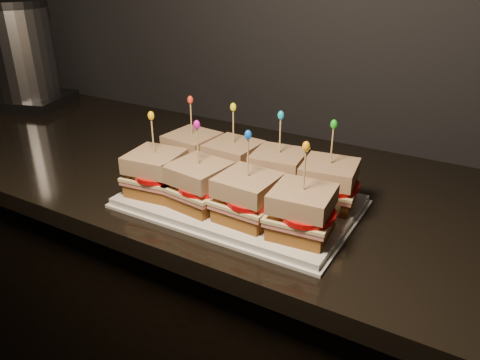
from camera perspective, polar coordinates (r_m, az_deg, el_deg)
The scene contains 64 objects.
cabinet at distance 1.39m, azimuth -7.03°, elevation -15.51°, with size 2.62×0.60×0.86m, color black.
granite_slab at distance 1.15m, azimuth -8.21°, elevation 1.71°, with size 2.66×0.64×0.04m, color black.
platter at distance 0.91m, azimuth 0.00°, elevation -2.61°, with size 0.43×0.27×0.02m, color silver.
platter_rim at distance 0.92m, azimuth 0.00°, elevation -2.94°, with size 0.44×0.28×0.01m, color silver.
sandwich_0_bread_bot at distance 1.03m, azimuth -5.72°, elevation 1.95°, with size 0.09×0.09×0.03m, color brown.
sandwich_0_ham at distance 1.02m, azimuth -5.76°, elevation 2.83°, with size 0.10×0.10×0.01m, color #CA6D66.
sandwich_0_cheese at distance 1.02m, azimuth -5.78°, elevation 3.19°, with size 0.11×0.10×0.01m, color beige.
sandwich_0_tomato at distance 1.00m, azimuth -5.44°, elevation 3.35°, with size 0.09×0.09×0.01m, color red.
sandwich_0_bread_top at distance 1.01m, azimuth -5.85°, elevation 4.69°, with size 0.10×0.10×0.03m, color #5A280C.
sandwich_0_pick at distance 0.99m, azimuth -5.97°, elevation 7.20°, with size 0.00×0.00×0.09m, color tan.
sandwich_0_frill at distance 0.98m, azimuth -6.09°, elevation 9.70°, with size 0.01×0.01×0.02m, color red.
sandwich_1_bread_bot at distance 0.97m, azimuth -0.78°, elevation 0.74°, with size 0.09×0.09×0.03m, color brown.
sandwich_1_ham at distance 0.97m, azimuth -0.79°, elevation 1.66°, with size 0.10×0.10×0.01m, color #CA6D66.
sandwich_1_cheese at distance 0.96m, azimuth -0.79°, elevation 2.04°, with size 0.11×0.10×0.01m, color beige.
sandwich_1_tomato at distance 0.95m, azimuth -0.36°, elevation 2.19°, with size 0.09×0.09×0.01m, color red.
sandwich_1_bread_top at distance 0.95m, azimuth -0.80°, elevation 3.61°, with size 0.10×0.10×0.03m, color #5A280C.
sandwich_1_pick at distance 0.94m, azimuth -0.82°, elevation 6.24°, with size 0.00×0.00×0.09m, color tan.
sandwich_1_frill at distance 0.92m, azimuth -0.84°, elevation 8.88°, with size 0.01×0.01×0.02m, color yellow.
sandwich_2_bread_bot at distance 0.93m, azimuth 4.66°, elevation -0.60°, with size 0.09×0.09×0.03m, color brown.
sandwich_2_ham at distance 0.92m, azimuth 4.70°, elevation 0.35°, with size 0.10×0.10×0.01m, color #CA6D66.
sandwich_2_cheese at distance 0.92m, azimuth 4.72°, elevation 0.75°, with size 0.11×0.10×0.01m, color beige.
sandwich_2_tomato at distance 0.91m, azimuth 5.25°, elevation 0.88°, with size 0.09×0.09×0.01m, color red.
sandwich_2_bread_top at distance 0.91m, azimuth 4.78°, elevation 2.38°, with size 0.10×0.10×0.03m, color #5A280C.
sandwich_2_pick at distance 0.89m, azimuth 4.89°, elevation 5.12°, with size 0.00×0.00×0.09m, color tan.
sandwich_2_frill at distance 0.88m, azimuth 5.00°, elevation 7.88°, with size 0.01×0.01×0.02m, color #13A4BD.
sandwich_3_bread_bot at distance 0.90m, azimuth 10.59°, elevation -2.05°, with size 0.09×0.09×0.03m, color brown.
sandwich_3_ham at distance 0.89m, azimuth 10.68°, elevation -1.07°, with size 0.10×0.10×0.01m, color #CA6D66.
sandwich_3_cheese at distance 0.88m, azimuth 10.71°, elevation -0.66°, with size 0.11×0.10×0.01m, color beige.
sandwich_3_tomato at distance 0.87m, azimuth 11.35°, elevation -0.55°, with size 0.09×0.09×0.01m, color red.
sandwich_3_bread_top at distance 0.87m, azimuth 10.86°, elevation 1.01°, with size 0.10×0.10×0.03m, color #5A280C.
sandwich_3_pick at distance 0.86m, azimuth 11.11°, elevation 3.84°, with size 0.00×0.00×0.09m, color tan.
sandwich_3_frill at distance 0.84m, azimuth 11.37°, elevation 6.69°, with size 0.01×0.01×0.02m, color green.
sandwich_4_bread_bot at distance 0.94m, azimuth -10.10°, elevation -0.68°, with size 0.09×0.09×0.03m, color brown.
sandwich_4_ham at distance 0.93m, azimuth -10.18°, elevation 0.27°, with size 0.10×0.10×0.01m, color #CA6D66.
sandwich_4_cheese at distance 0.93m, azimuth -10.21°, elevation 0.66°, with size 0.11×0.10×0.01m, color beige.
sandwich_4_tomato at distance 0.91m, azimuth -9.90°, elevation 0.79°, with size 0.09×0.09×0.01m, color red.
sandwich_4_bread_top at distance 0.92m, azimuth -10.34°, elevation 2.27°, with size 0.10×0.10×0.03m, color #5A280C.
sandwich_4_pick at distance 0.90m, azimuth -10.57°, elevation 4.99°, with size 0.00×0.00×0.09m, color tan.
sandwich_4_frill at distance 0.89m, azimuth -10.80°, elevation 7.71°, with size 0.01×0.01×0.02m, color yellow.
sandwich_5_bread_bot at distance 0.88m, azimuth -4.93°, elevation -2.17°, with size 0.09×0.09×0.03m, color brown.
sandwich_5_ham at distance 0.87m, azimuth -4.97°, elevation -1.18°, with size 0.10×0.10×0.01m, color #CA6D66.
sandwich_5_cheese at distance 0.87m, azimuth -4.98°, elevation -0.76°, with size 0.11×0.10×0.01m, color beige.
sandwich_5_tomato at distance 0.86m, azimuth -4.57°, elevation -0.65°, with size 0.09×0.09×0.01m, color red.
sandwich_5_bread_top at distance 0.86m, azimuth -5.06°, elevation 0.94°, with size 0.10×0.10×0.03m, color #5A280C.
sandwich_5_pick at distance 0.84m, azimuth -5.18°, elevation 3.82°, with size 0.00×0.00×0.09m, color tan.
sandwich_5_frill at distance 0.82m, azimuth -5.30°, elevation 6.73°, with size 0.01×0.01×0.02m, color #CE1099.
sandwich_6_bread_bot at distance 0.83m, azimuth 0.92°, elevation -3.84°, with size 0.09×0.09×0.03m, color brown.
sandwich_6_ham at distance 0.82m, azimuth 0.93°, elevation -2.80°, with size 0.10×0.10×0.01m, color #CA6D66.
sandwich_6_cheese at distance 0.82m, azimuth 0.93°, elevation -2.37°, with size 0.11×0.10×0.01m, color beige.
sandwich_6_tomato at distance 0.81m, azimuth 1.47°, elevation -2.27°, with size 0.09×0.09×0.01m, color red.
sandwich_6_bread_top at distance 0.81m, azimuth 0.94°, elevation -0.59°, with size 0.10×0.10×0.03m, color #5A280C.
sandwich_6_pick at distance 0.79m, azimuth 0.97°, elevation 2.45°, with size 0.00×0.00×0.09m, color tan.
sandwich_6_frill at distance 0.77m, azimuth 0.99°, elevation 5.52°, with size 0.01×0.01×0.02m, color blue.
sandwich_7_bread_bot at distance 0.79m, azimuth 7.43°, elevation -5.64°, with size 0.09×0.09×0.03m, color brown.
sandwich_7_ham at distance 0.79m, azimuth 7.50°, elevation -4.57°, with size 0.10×0.10×0.01m, color #CA6D66.
sandwich_7_cheese at distance 0.78m, azimuth 7.53°, elevation -4.12°, with size 0.11×0.10×0.01m, color beige.
sandwich_7_tomato at distance 0.77m, azimuth 8.21°, elevation -4.04°, with size 0.09×0.09×0.01m, color red.
sandwich_7_bread_top at distance 0.77m, azimuth 7.65°, elevation -2.28°, with size 0.10×0.10×0.03m, color #5A280C.
sandwich_7_pick at distance 0.75m, azimuth 7.86°, elevation 0.87°, with size 0.00×0.00×0.09m, color tan.
sandwich_7_frill at distance 0.73m, azimuth 8.06°, elevation 4.08°, with size 0.01×0.01×0.02m, color orange.
appliance_base at distance 1.71m, azimuth -24.42°, elevation 8.90°, with size 0.25×0.21×0.03m, color #262628.
appliance_body at distance 1.68m, azimuth -25.37°, elevation 13.84°, with size 0.21×0.21×0.27m, color silver.
appliance_lid at distance 1.66m, azimuth -26.36°, elevation 18.74°, with size 0.22×0.22×0.02m, color #262628.
appliance at distance 1.68m, azimuth -25.34°, elevation 13.66°, with size 0.25×0.21×0.32m, color silver, non-canonical shape.
Camera 1 is at (1.22, 0.88, 1.34)m, focal length 35.00 mm.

